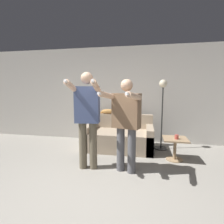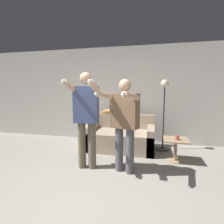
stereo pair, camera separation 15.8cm
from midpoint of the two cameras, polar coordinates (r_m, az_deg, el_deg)
The scene contains 9 objects.
ground_plane at distance 2.50m, azimuth -7.86°, elevation -27.91°, with size 16.00×16.00×0.00m, color gray.
wall_back at distance 4.90m, azimuth 4.40°, elevation 5.63°, with size 10.00×0.05×2.60m.
couch at distance 4.34m, azimuth 3.76°, elevation -8.38°, with size 1.62×0.93×0.81m.
person_left at distance 3.13m, azimuth -7.02°, elevation -0.56°, with size 0.55×0.70×1.75m.
person_right at distance 2.98m, azimuth 5.54°, elevation -2.37°, with size 0.65×0.77×1.62m.
cat at distance 4.63m, azimuth 0.39°, elevation 0.24°, with size 0.51×0.14×0.16m.
floor_lamp at distance 4.31m, azimuth 17.69°, elevation 3.01°, with size 0.32×0.32×1.68m.
side_table at distance 3.83m, azimuth 21.23°, elevation -10.05°, with size 0.48×0.48×0.46m.
cup at distance 3.73m, azimuth 21.66°, elevation -7.80°, with size 0.08×0.08×0.09m.
Camera 2 is at (0.84, -1.88, 1.44)m, focal length 28.00 mm.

